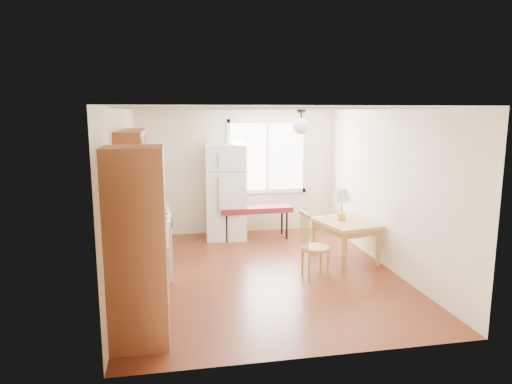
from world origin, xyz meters
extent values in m
cube|color=#4E1C10|center=(0.00, 0.00, 0.00)|extent=(4.60, 5.60, 0.12)
cube|color=white|center=(0.00, 0.00, 2.50)|extent=(4.60, 5.60, 0.12)
cube|color=#F7ECC5|center=(0.00, 2.50, 1.25)|extent=(4.60, 0.10, 2.50)
cube|color=#F7ECC5|center=(0.00, -2.50, 1.25)|extent=(4.60, 0.10, 2.50)
cube|color=#F7ECC5|center=(-2.00, 0.00, 1.25)|extent=(0.10, 5.60, 2.50)
cube|color=#F7ECC5|center=(2.00, 0.00, 1.25)|extent=(0.10, 5.60, 2.50)
cube|color=brown|center=(-1.70, -1.85, 1.05)|extent=(0.60, 0.60, 2.10)
cube|color=brown|center=(-1.70, -0.85, 0.43)|extent=(0.60, 1.10, 0.86)
cube|color=tan|center=(-1.69, -0.85, 0.88)|extent=(0.62, 1.14, 0.04)
cube|color=white|center=(-1.68, 0.20, 0.45)|extent=(0.65, 0.76, 0.90)
cube|color=brown|center=(-1.70, 0.95, 0.43)|extent=(0.60, 0.60, 0.86)
cube|color=brown|center=(-1.83, -0.15, 1.85)|extent=(0.33, 1.60, 0.70)
cube|color=white|center=(0.60, 2.48, 1.55)|extent=(1.50, 0.02, 1.35)
cylinder|color=black|center=(0.70, 0.40, 2.46)|extent=(0.14, 0.14, 0.06)
cylinder|color=black|center=(0.70, 0.40, 2.36)|extent=(0.03, 0.03, 0.16)
sphere|color=white|center=(0.70, 0.40, 2.22)|extent=(0.26, 0.26, 0.26)
cube|color=white|center=(-0.29, 2.12, 0.92)|extent=(0.82, 0.82, 1.84)
cube|color=gray|center=(-0.29, 1.74, 1.35)|extent=(0.76, 0.02, 0.02)
cube|color=gray|center=(-0.48, 1.73, 1.10)|extent=(0.03, 0.03, 1.10)
cube|color=maroon|center=(0.26, 1.95, 0.59)|extent=(1.40, 0.55, 0.11)
cylinder|color=black|center=(-0.33, 1.75, 0.27)|extent=(0.04, 0.04, 0.54)
cylinder|color=black|center=(0.84, 1.75, 0.27)|extent=(0.04, 0.04, 0.54)
cylinder|color=black|center=(-0.33, 2.14, 0.27)|extent=(0.04, 0.04, 0.54)
cylinder|color=black|center=(0.84, 2.14, 0.27)|extent=(0.04, 0.04, 0.54)
cube|color=#AE8843|center=(1.47, 0.36, 0.64)|extent=(1.01, 1.21, 0.06)
cube|color=#AE8843|center=(1.47, 0.36, 0.56)|extent=(0.89, 1.09, 0.10)
cylinder|color=#AE8843|center=(1.25, -0.16, 0.30)|extent=(0.07, 0.07, 0.61)
cylinder|color=#AE8843|center=(1.89, -0.02, 0.30)|extent=(0.07, 0.07, 0.61)
cylinder|color=#AE8843|center=(1.05, 0.74, 0.30)|extent=(0.07, 0.07, 0.61)
cylinder|color=#AE8843|center=(1.70, 0.89, 0.30)|extent=(0.07, 0.07, 0.61)
cylinder|color=#AE8843|center=(0.75, -0.30, 0.44)|extent=(0.43, 0.43, 0.05)
cylinder|color=#AE8843|center=(0.61, -0.46, 0.22)|extent=(0.04, 0.04, 0.44)
cylinder|color=#AE8843|center=(0.90, -0.44, 0.22)|extent=(0.04, 0.04, 0.44)
cylinder|color=#AE8843|center=(0.59, -0.16, 0.22)|extent=(0.04, 0.04, 0.44)
cylinder|color=#AE8843|center=(0.89, -0.14, 0.22)|extent=(0.04, 0.04, 0.44)
cylinder|color=gold|center=(1.44, 0.46, 0.73)|extent=(0.14, 0.14, 0.12)
cylinder|color=gold|center=(1.44, 0.46, 0.89)|extent=(0.02, 0.02, 0.20)
cone|color=silver|center=(1.44, 0.46, 1.09)|extent=(0.30, 0.30, 0.20)
cube|color=black|center=(-1.72, -0.92, 0.94)|extent=(0.26, 0.29, 0.09)
cube|color=black|center=(-1.72, -1.02, 1.14)|extent=(0.21, 0.12, 0.31)
cylinder|color=black|center=(-1.72, -0.87, 1.05)|extent=(0.15, 0.15, 0.13)
cylinder|color=red|center=(-1.75, -0.40, 0.99)|extent=(0.13, 0.13, 0.19)
sphere|color=red|center=(-1.75, -0.40, 1.12)|extent=(0.07, 0.07, 0.07)
camera|label=1|loc=(-1.32, -6.56, 2.44)|focal=32.00mm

